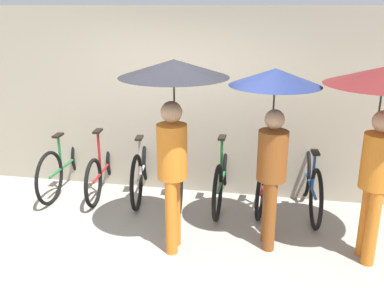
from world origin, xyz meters
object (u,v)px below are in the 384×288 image
(parked_bicycle_2, at_px, (143,168))
(parked_bicycle_0, at_px, (67,163))
(parked_bicycle_3, at_px, (182,171))
(parked_bicycle_6, at_px, (310,182))
(pedestrian_center, at_px, (274,111))
(parked_bicycle_1, at_px, (104,168))
(pedestrian_leading, at_px, (173,98))
(pedestrian_trailing, at_px, (382,106))
(parked_bicycle_5, at_px, (266,179))
(parked_bicycle_4, at_px, (223,175))

(parked_bicycle_2, bearing_deg, parked_bicycle_0, 82.12)
(parked_bicycle_3, height_order, parked_bicycle_6, parked_bicycle_6)
(parked_bicycle_0, distance_m, parked_bicycle_2, 1.15)
(parked_bicycle_3, xyz_separation_m, pedestrian_center, (1.20, -1.02, 1.17))
(pedestrian_center, bearing_deg, parked_bicycle_0, 153.35)
(parked_bicycle_0, xyz_separation_m, parked_bicycle_1, (0.58, -0.01, -0.03))
(parked_bicycle_2, bearing_deg, pedestrian_leading, -156.70)
(pedestrian_trailing, bearing_deg, parked_bicycle_0, 156.32)
(parked_bicycle_2, height_order, pedestrian_leading, pedestrian_leading)
(parked_bicycle_5, bearing_deg, parked_bicycle_2, 96.82)
(parked_bicycle_1, height_order, parked_bicycle_2, parked_bicycle_2)
(parked_bicycle_2, relative_size, parked_bicycle_4, 0.96)
(parked_bicycle_0, height_order, pedestrian_trailing, pedestrian_trailing)
(parked_bicycle_4, bearing_deg, parked_bicycle_1, 89.14)
(pedestrian_trailing, bearing_deg, parked_bicycle_6, 108.34)
(parked_bicycle_3, distance_m, pedestrian_trailing, 2.80)
(parked_bicycle_0, bearing_deg, parked_bicycle_4, -92.06)
(parked_bicycle_4, bearing_deg, parked_bicycle_0, 89.28)
(parked_bicycle_4, relative_size, pedestrian_center, 0.90)
(parked_bicycle_0, distance_m, parked_bicycle_5, 2.89)
(parked_bicycle_0, xyz_separation_m, parked_bicycle_3, (1.73, 0.01, -0.01))
(parked_bicycle_6, distance_m, pedestrian_center, 1.57)
(parked_bicycle_6, bearing_deg, parked_bicycle_1, 84.26)
(parked_bicycle_2, xyz_separation_m, parked_bicycle_3, (0.58, 0.01, -0.02))
(pedestrian_trailing, bearing_deg, parked_bicycle_2, 150.52)
(parked_bicycle_1, relative_size, parked_bicycle_6, 0.98)
(pedestrian_trailing, bearing_deg, parked_bicycle_5, 125.88)
(pedestrian_leading, relative_size, pedestrian_trailing, 1.02)
(parked_bicycle_2, bearing_deg, parked_bicycle_5, -97.14)
(parked_bicycle_4, height_order, parked_bicycle_6, parked_bicycle_6)
(parked_bicycle_6, bearing_deg, parked_bicycle_3, 82.58)
(parked_bicycle_0, xyz_separation_m, pedestrian_trailing, (3.96, -1.10, 1.27))
(parked_bicycle_4, distance_m, pedestrian_trailing, 2.34)
(parked_bicycle_3, distance_m, pedestrian_center, 1.97)
(pedestrian_leading, bearing_deg, parked_bicycle_0, 145.52)
(parked_bicycle_2, bearing_deg, pedestrian_trailing, -118.97)
(parked_bicycle_4, xyz_separation_m, pedestrian_leading, (-0.40, -1.22, 1.31))
(parked_bicycle_2, distance_m, parked_bicycle_6, 2.31)
(parked_bicycle_4, xyz_separation_m, pedestrian_trailing, (1.65, -1.05, 1.28))
(parked_bicycle_3, height_order, pedestrian_center, pedestrian_center)
(parked_bicycle_2, distance_m, pedestrian_center, 2.35)
(parked_bicycle_5, bearing_deg, parked_bicycle_6, -94.55)
(parked_bicycle_0, bearing_deg, parked_bicycle_1, -91.63)
(parked_bicycle_2, relative_size, pedestrian_trailing, 0.84)
(parked_bicycle_5, relative_size, parked_bicycle_6, 0.95)
(parked_bicycle_3, bearing_deg, parked_bicycle_0, 83.12)
(parked_bicycle_3, distance_m, parked_bicycle_5, 1.16)
(parked_bicycle_6, height_order, pedestrian_trailing, pedestrian_trailing)
(parked_bicycle_5, distance_m, pedestrian_trailing, 2.03)
(parked_bicycle_1, xyz_separation_m, parked_bicycle_4, (1.73, -0.04, 0.03))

